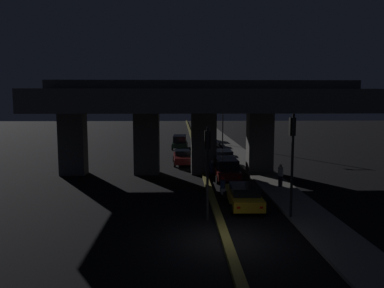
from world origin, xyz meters
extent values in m
plane|color=black|center=(0.00, 0.00, 0.00)|extent=(200.00, 200.00, 0.00)
cube|color=olive|center=(0.00, 35.00, 0.11)|extent=(0.41, 126.00, 0.22)
cube|color=slate|center=(4.95, 28.00, 0.08)|extent=(2.48, 126.00, 0.15)
cube|color=#5B5956|center=(-4.86, 15.72, 2.68)|extent=(2.11, 1.58, 5.36)
cube|color=#5B5956|center=(4.86, 15.72, 2.68)|extent=(2.11, 1.58, 5.36)
cube|color=#5B5956|center=(0.00, 15.72, 2.68)|extent=(2.11, 1.58, 5.36)
cube|color=#5B5956|center=(-11.10, 15.72, 2.68)|extent=(2.11, 1.58, 5.36)
cube|color=#5B5956|center=(0.00, 15.72, 6.22)|extent=(26.75, 11.78, 1.73)
cube|color=#333335|center=(0.00, 15.72, 7.53)|extent=(26.75, 0.40, 0.90)
cylinder|color=black|center=(-0.61, 2.89, 2.46)|extent=(0.14, 0.14, 4.91)
cube|color=black|center=(-0.61, 3.07, 4.24)|extent=(0.30, 0.28, 0.95)
sphere|color=black|center=(-0.61, 3.22, 4.53)|extent=(0.18, 0.18, 0.18)
sphere|color=black|center=(-0.61, 3.22, 4.24)|extent=(0.18, 0.18, 0.18)
sphere|color=green|center=(-0.61, 3.22, 3.94)|extent=(0.18, 0.18, 0.18)
cylinder|color=black|center=(3.81, 2.89, 2.80)|extent=(0.14, 0.14, 5.59)
cube|color=black|center=(3.81, 3.07, 4.92)|extent=(0.30, 0.28, 0.95)
sphere|color=black|center=(3.81, 3.22, 5.21)|extent=(0.18, 0.18, 0.18)
sphere|color=black|center=(3.81, 3.22, 4.92)|extent=(0.18, 0.18, 0.18)
sphere|color=green|center=(3.81, 3.22, 4.62)|extent=(0.18, 0.18, 0.18)
cylinder|color=#2D2D30|center=(3.97, 35.92, 4.15)|extent=(0.18, 0.18, 8.30)
cylinder|color=#2D2D30|center=(3.06, 35.92, 8.15)|extent=(1.81, 0.10, 0.10)
ellipsoid|color=#F2B759|center=(2.16, 35.92, 8.05)|extent=(0.56, 0.32, 0.24)
cube|color=gold|center=(1.72, 5.37, 0.59)|extent=(1.83, 4.61, 0.59)
cube|color=black|center=(1.72, 5.15, 1.11)|extent=(1.57, 2.23, 0.47)
cylinder|color=black|center=(0.91, 6.90, 0.29)|extent=(0.21, 0.59, 0.59)
cylinder|color=black|center=(2.60, 6.87, 0.29)|extent=(0.21, 0.59, 0.59)
cylinder|color=black|center=(0.84, 3.88, 0.29)|extent=(0.21, 0.59, 0.59)
cylinder|color=black|center=(2.53, 3.85, 0.29)|extent=(0.21, 0.59, 0.59)
cube|color=red|center=(1.07, 3.09, 0.62)|extent=(0.18, 0.03, 0.11)
cube|color=red|center=(2.28, 3.06, 0.62)|extent=(0.18, 0.03, 0.11)
cube|color=#591414|center=(1.65, 13.06, 0.62)|extent=(1.87, 4.52, 0.60)
cube|color=black|center=(1.64, 13.17, 1.31)|extent=(1.63, 3.26, 0.79)
cylinder|color=black|center=(0.75, 14.52, 0.32)|extent=(0.21, 0.65, 0.65)
cylinder|color=black|center=(2.49, 14.55, 0.32)|extent=(0.21, 0.65, 0.65)
cylinder|color=black|center=(0.80, 11.56, 0.32)|extent=(0.21, 0.65, 0.65)
cylinder|color=black|center=(2.55, 11.59, 0.32)|extent=(0.21, 0.65, 0.65)
cube|color=red|center=(1.06, 10.79, 0.65)|extent=(0.18, 0.03, 0.11)
cube|color=red|center=(2.31, 10.81, 0.65)|extent=(0.18, 0.03, 0.11)
cube|color=gray|center=(2.00, 18.58, 0.64)|extent=(1.90, 4.34, 0.66)
cube|color=black|center=(2.00, 18.58, 1.30)|extent=(1.67, 2.61, 0.66)
cylinder|color=black|center=(1.08, 20.01, 0.31)|extent=(0.20, 0.61, 0.61)
cylinder|color=black|center=(2.92, 20.00, 0.31)|extent=(0.20, 0.61, 0.61)
cylinder|color=black|center=(1.07, 17.15, 0.31)|extent=(0.20, 0.61, 0.61)
cylinder|color=black|center=(2.91, 17.14, 0.31)|extent=(0.20, 0.61, 0.61)
cube|color=red|center=(1.33, 16.40, 0.67)|extent=(0.18, 0.03, 0.11)
cube|color=red|center=(2.65, 16.40, 0.67)|extent=(0.18, 0.03, 0.11)
cube|color=#591414|center=(1.69, 27.28, 0.63)|extent=(2.05, 4.82, 0.60)
cube|color=black|center=(1.68, 27.16, 1.20)|extent=(1.70, 1.97, 0.54)
cylinder|color=black|center=(0.86, 28.88, 0.33)|extent=(0.23, 0.67, 0.66)
cylinder|color=black|center=(2.65, 28.80, 0.33)|extent=(0.23, 0.67, 0.66)
cylinder|color=black|center=(0.72, 25.76, 0.33)|extent=(0.23, 0.67, 0.66)
cylinder|color=black|center=(2.52, 25.68, 0.33)|extent=(0.23, 0.67, 0.66)
cube|color=red|center=(0.94, 24.93, 0.66)|extent=(0.18, 0.04, 0.11)
cube|color=red|center=(2.22, 24.87, 0.66)|extent=(0.18, 0.04, 0.11)
cube|color=gray|center=(1.95, 35.36, 0.70)|extent=(1.86, 4.46, 0.72)
cube|color=black|center=(1.95, 35.14, 1.32)|extent=(1.61, 2.15, 0.51)
cylinder|color=black|center=(1.09, 36.83, 0.34)|extent=(0.21, 0.69, 0.69)
cylinder|color=black|center=(2.86, 36.81, 0.34)|extent=(0.21, 0.69, 0.69)
cylinder|color=black|center=(1.05, 33.91, 0.34)|extent=(0.21, 0.69, 0.69)
cylinder|color=black|center=(2.82, 33.89, 0.34)|extent=(0.21, 0.69, 0.69)
cube|color=red|center=(1.30, 33.14, 0.74)|extent=(0.18, 0.03, 0.11)
cube|color=red|center=(2.56, 33.12, 0.74)|extent=(0.18, 0.03, 0.11)
cube|color=#591414|center=(2.03, 41.70, 0.59)|extent=(1.95, 4.54, 0.56)
cube|color=black|center=(2.03, 41.82, 1.35)|extent=(1.69, 3.28, 0.96)
cylinder|color=black|center=(1.11, 43.14, 0.31)|extent=(0.22, 0.62, 0.62)
cylinder|color=black|center=(2.84, 43.21, 0.31)|extent=(0.22, 0.62, 0.62)
cylinder|color=black|center=(1.22, 40.20, 0.31)|extent=(0.22, 0.62, 0.62)
cylinder|color=black|center=(2.95, 40.26, 0.31)|extent=(0.22, 0.62, 0.62)
cube|color=red|center=(1.50, 39.44, 0.62)|extent=(0.18, 0.04, 0.11)
cube|color=red|center=(2.74, 39.49, 0.62)|extent=(0.18, 0.04, 0.11)
cube|color=#591414|center=(-1.78, 20.45, 0.62)|extent=(1.87, 4.85, 0.62)
cube|color=black|center=(-1.79, 20.57, 1.16)|extent=(1.55, 1.97, 0.46)
cylinder|color=black|center=(-0.90, 18.91, 0.31)|extent=(0.23, 0.63, 0.62)
cylinder|color=black|center=(-2.53, 18.84, 0.31)|extent=(0.23, 0.63, 0.62)
cylinder|color=black|center=(-1.04, 22.07, 0.31)|extent=(0.23, 0.63, 0.62)
cylinder|color=black|center=(-2.66, 22.00, 0.31)|extent=(0.23, 0.63, 0.62)
cube|color=white|center=(-1.30, 22.88, 0.53)|extent=(0.18, 0.04, 0.11)
cube|color=white|center=(-2.47, 22.83, 0.53)|extent=(0.18, 0.04, 0.11)
cube|color=black|center=(-2.04, 32.56, 0.60)|extent=(1.99, 4.84, 0.55)
cube|color=black|center=(-2.05, 32.44, 1.32)|extent=(1.73, 3.50, 0.88)
cylinder|color=black|center=(-1.17, 30.95, 0.33)|extent=(0.22, 0.66, 0.66)
cylinder|color=black|center=(-2.99, 31.00, 0.33)|extent=(0.22, 0.66, 0.66)
cylinder|color=black|center=(-1.09, 34.12, 0.33)|extent=(0.22, 0.66, 0.66)
cylinder|color=black|center=(-2.91, 34.17, 0.33)|extent=(0.22, 0.66, 0.66)
cube|color=white|center=(-1.33, 34.95, 0.52)|extent=(0.18, 0.03, 0.11)
cube|color=white|center=(-2.63, 34.99, 0.52)|extent=(0.18, 0.03, 0.11)
cylinder|color=black|center=(0.69, 7.98, 0.27)|extent=(0.10, 0.55, 0.54)
cylinder|color=black|center=(0.75, 6.79, 0.27)|extent=(0.12, 0.55, 0.54)
cube|color=silver|center=(0.72, 7.39, 0.49)|extent=(0.28, 0.91, 0.32)
cylinder|color=navy|center=(0.72, 7.39, 0.91)|extent=(0.33, 0.33, 0.51)
sphere|color=#B21919|center=(0.72, 7.39, 1.28)|extent=(0.24, 0.24, 0.24)
cube|color=red|center=(0.75, 6.74, 0.49)|extent=(0.08, 0.03, 0.08)
cylinder|color=black|center=(0.58, 14.82, 0.26)|extent=(0.10, 0.53, 0.52)
cylinder|color=black|center=(0.64, 13.59, 0.26)|extent=(0.12, 0.53, 0.52)
cube|color=navy|center=(0.61, 14.21, 0.48)|extent=(0.28, 0.94, 0.32)
cylinder|color=navy|center=(0.61, 14.21, 0.90)|extent=(0.33, 0.33, 0.51)
sphere|color=silver|center=(0.61, 14.21, 1.28)|extent=(0.24, 0.24, 0.24)
cube|color=red|center=(0.64, 13.54, 0.48)|extent=(0.08, 0.03, 0.08)
cylinder|color=black|center=(5.14, 9.89, 0.54)|extent=(0.31, 0.31, 0.76)
cylinder|color=beige|center=(5.14, 9.89, 1.24)|extent=(0.36, 0.36, 0.64)
sphere|color=tan|center=(5.14, 9.89, 1.66)|extent=(0.21, 0.21, 0.21)
camera|label=1|loc=(-2.04, -16.10, 6.25)|focal=35.00mm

